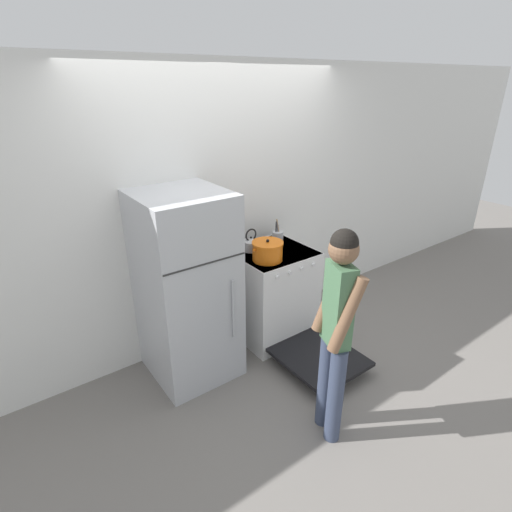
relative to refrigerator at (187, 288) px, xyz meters
name	(u,v)px	position (x,y,z in m)	size (l,w,h in m)	color
ground_plane	(229,327)	(0.61, 0.35, -0.81)	(14.00, 14.00, 0.00)	slate
wall_back	(223,209)	(0.61, 0.38, 0.47)	(10.00, 0.06, 2.55)	silver
refrigerator	(187,288)	(0.00, 0.00, 0.00)	(0.68, 0.73, 1.61)	#B7BABF
stove_range	(274,295)	(0.91, -0.02, -0.36)	(0.71, 1.39, 0.90)	white
dutch_oven_pot	(268,251)	(0.75, -0.11, 0.18)	(0.32, 0.28, 0.20)	orange
tea_kettle	(251,244)	(0.76, 0.15, 0.16)	(0.20, 0.16, 0.22)	silver
utensil_jar	(278,237)	(1.08, 0.16, 0.16)	(0.11, 0.11, 0.24)	#B7BABF
person	(336,327)	(0.47, -1.21, 0.09)	(0.32, 0.38, 1.58)	#38425B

